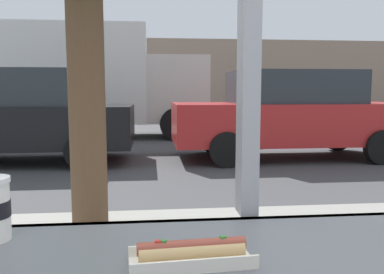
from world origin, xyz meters
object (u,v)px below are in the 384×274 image
Objects in this scene: hotdog_tray_near at (192,253)px; box_truck at (77,79)px; parked_car_red at (290,114)px; parked_car_black at (20,116)px.

box_truck is (-2.20, 11.26, 0.68)m from hotdog_tray_near.
box_truck is at bearing 139.68° from parked_car_red.
box_truck reaches higher than parked_car_black.
box_truck reaches higher than parked_car_red.
parked_car_red is (2.73, 7.07, -0.14)m from hotdog_tray_near.
parked_car_red is (5.26, -0.00, 0.00)m from parked_car_black.
hotdog_tray_near is 0.04× the size of box_truck.
box_truck reaches higher than hotdog_tray_near.
hotdog_tray_near is at bearing -78.96° from box_truck.
parked_car_black is 0.89× the size of parked_car_red.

